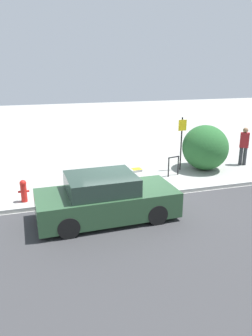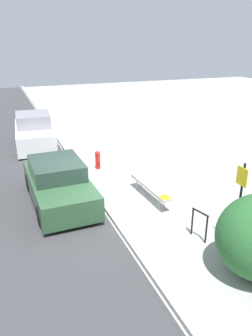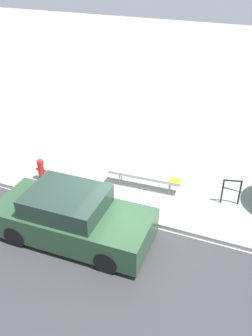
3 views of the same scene
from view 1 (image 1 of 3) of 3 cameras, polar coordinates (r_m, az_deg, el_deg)
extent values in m
plane|color=#9E9E99|center=(11.25, -0.23, -5.41)|extent=(60.00, 60.00, 0.00)
cube|color=#38383A|center=(7.12, 12.53, -20.85)|extent=(60.00, 10.00, 0.01)
cube|color=#A8A8A3|center=(11.23, -0.23, -5.10)|extent=(60.00, 0.20, 0.13)
cylinder|color=#99999E|center=(12.32, -5.79, -2.43)|extent=(0.04, 0.04, 0.40)
cylinder|color=#99999E|center=(12.78, 1.29, -1.61)|extent=(0.04, 0.04, 0.40)
cylinder|color=#99999E|center=(12.48, -5.99, -2.18)|extent=(0.04, 0.04, 0.40)
cylinder|color=#99999E|center=(12.93, 1.02, -1.38)|extent=(0.04, 0.04, 0.40)
cube|color=#B2B2AD|center=(12.52, -2.32, -0.83)|extent=(2.33, 0.43, 0.10)
cube|color=yellow|center=(12.82, 1.86, -0.15)|extent=(0.37, 0.33, 0.01)
cylinder|color=black|center=(13.43, 7.42, 0.10)|extent=(0.05, 0.05, 0.80)
cylinder|color=black|center=(13.74, 9.06, 0.42)|extent=(0.05, 0.05, 0.80)
cylinder|color=black|center=(13.47, 8.32, 1.89)|extent=(0.55, 0.18, 0.05)
cylinder|color=black|center=(14.24, 9.58, 4.13)|extent=(0.06, 0.06, 2.30)
cube|color=yellow|center=(14.04, 9.82, 7.35)|extent=(0.36, 0.02, 0.46)
cylinder|color=red|center=(11.45, -17.36, -4.20)|extent=(0.20, 0.20, 0.60)
sphere|color=red|center=(11.33, -17.52, -2.53)|extent=(0.22, 0.22, 0.22)
cylinder|color=red|center=(11.44, -18.09, -3.98)|extent=(0.08, 0.07, 0.07)
cylinder|color=red|center=(11.43, -16.68, -3.86)|extent=(0.08, 0.07, 0.07)
ellipsoid|color=#28602D|center=(14.60, 13.61, 3.49)|extent=(1.94, 2.09, 1.94)
cylinder|color=#333338|center=(15.89, 19.98, 1.94)|extent=(0.16, 0.16, 0.82)
cylinder|color=#333338|center=(15.88, 19.35, 2.00)|extent=(0.16, 0.16, 0.82)
cube|color=maroon|center=(15.72, 19.94, 4.59)|extent=(0.44, 0.40, 0.68)
sphere|color=#8C6647|center=(15.63, 20.11, 6.21)|extent=(0.23, 0.23, 0.23)
cylinder|color=black|center=(10.84, 2.05, -4.62)|extent=(0.60, 0.19, 0.60)
cylinder|color=black|center=(9.47, 5.44, -8.07)|extent=(0.60, 0.19, 0.60)
cylinder|color=black|center=(10.30, -11.32, -6.18)|extent=(0.60, 0.19, 0.60)
cylinder|color=black|center=(8.86, -9.97, -10.19)|extent=(0.60, 0.19, 0.60)
cube|color=#2D5133|center=(9.70, -3.34, -6.06)|extent=(4.11, 1.85, 0.75)
cube|color=#253930|center=(9.44, -4.36, -2.76)|extent=(1.99, 1.62, 0.52)
camera|label=2|loc=(13.89, 44.03, 15.51)|focal=35.00mm
camera|label=3|loc=(6.96, 60.19, 29.71)|focal=40.00mm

